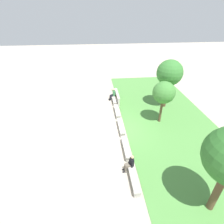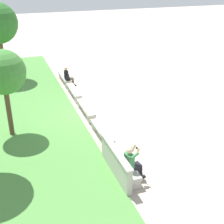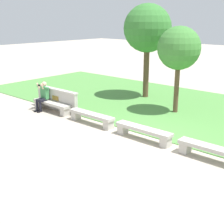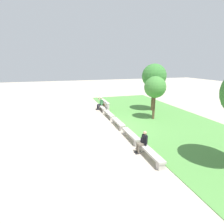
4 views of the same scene
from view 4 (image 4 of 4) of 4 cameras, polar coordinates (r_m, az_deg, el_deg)
The scene contains 13 objects.
ground_plane at distance 13.90m, azimuth 1.99°, elevation -4.73°, with size 80.00×80.00×0.00m, color #B2A593.
grass_strip at distance 15.82m, azimuth 17.16°, elevation -2.83°, with size 24.47×8.00×0.03m, color #518E42.
bench_main at distance 18.52m, azimuth -3.25°, elevation 1.44°, with size 2.21×0.40×0.45m.
bench_near at distance 16.13m, azimuth -1.01°, elevation -0.69°, with size 2.21×0.40×0.45m.
bench_mid at distance 13.80m, azimuth 2.00°, elevation -3.54°, with size 2.21×0.40×0.45m.
bench_far at distance 11.57m, azimuth 6.24°, elevation -7.50°, with size 2.21×0.40×0.45m.
bench_end at distance 9.52m, azimuth 12.54°, elevation -13.17°, with size 2.21×0.40×0.45m.
backrest_wall_with_plaque at distance 18.55m, azimuth -2.24°, elevation 2.14°, with size 2.66×0.24×1.01m.
person_photographer at distance 18.87m, azimuth -3.86°, elevation 3.04°, with size 0.51×0.76×1.32m.
person_distant at distance 9.95m, azimuth 10.02°, elevation -9.34°, with size 0.48×0.68×1.26m.
backpack at distance 10.05m, azimuth 10.09°, elevation -9.36°, with size 0.28×0.24×0.43m.
tree_behind_wall at distance 18.44m, azimuth 13.59°, elevation 11.25°, with size 2.44×2.44×4.82m.
tree_left_background at distance 15.50m, azimuth 13.89°, elevation 7.79°, with size 1.86×1.86×3.80m.
Camera 4 is at (12.29, -4.34, 4.83)m, focal length 28.00 mm.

